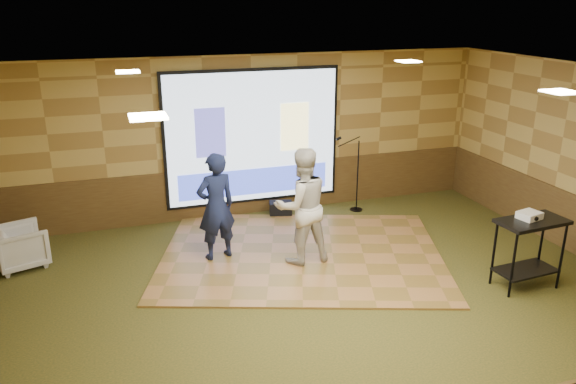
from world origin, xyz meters
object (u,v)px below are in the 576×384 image
object	(u,v)px
av_table	(530,239)
mic_stand	(354,186)
player_left	(216,207)
dance_floor	(302,254)
player_right	(302,206)
duffel_bag	(281,209)
projector_screen	(253,139)
banquet_chair	(21,246)
projector	(529,215)

from	to	relation	value
av_table	mic_stand	bearing A→B (deg)	106.55
player_left	dance_floor	bearing A→B (deg)	154.24
av_table	dance_floor	bearing A→B (deg)	143.74
player_left	av_table	bearing A→B (deg)	136.80
dance_floor	player_left	xyz separation A→B (m)	(-1.32, 0.28, 0.87)
player_right	duffel_bag	distance (m)	2.21
dance_floor	av_table	world-z (taller)	av_table
dance_floor	player_left	distance (m)	1.60
player_left	duffel_bag	xyz separation A→B (m)	(1.52, 1.51, -0.76)
duffel_bag	projector_screen	bearing A→B (deg)	148.29
player_left	av_table	xyz separation A→B (m)	(4.01, -2.25, -0.16)
dance_floor	mic_stand	xyz separation A→B (m)	(1.64, 1.59, 0.48)
player_left	duffel_bag	world-z (taller)	player_left
mic_stand	player_right	bearing A→B (deg)	-129.08
player_right	banquet_chair	distance (m)	4.36
dance_floor	player_right	bearing A→B (deg)	-111.28
projector_screen	banquet_chair	size ratio (longest dim) A/B	4.59
player_left	duffel_bag	size ratio (longest dim) A/B	4.02
player_left	av_table	distance (m)	4.60
projector_screen	dance_floor	xyz separation A→B (m)	(0.24, -2.06, -1.46)
player_left	banquet_chair	world-z (taller)	player_left
player_right	player_left	bearing A→B (deg)	-26.81
projector_screen	mic_stand	xyz separation A→B (m)	(1.88, -0.47, -0.98)
projector_screen	projector	xyz separation A→B (m)	(2.92, -3.98, -0.40)
projector	duffel_bag	size ratio (longest dim) A/B	0.69
dance_floor	av_table	xyz separation A→B (m)	(2.69, -1.98, 0.71)
banquet_chair	duffel_bag	size ratio (longest dim) A/B	1.70
projector_screen	player_left	distance (m)	2.16
projector_screen	player_left	size ratio (longest dim) A/B	1.94
projector_screen	dance_floor	bearing A→B (deg)	-83.25
dance_floor	duffel_bag	world-z (taller)	duffel_bag
player_left	projector	bearing A→B (deg)	137.32
player_left	mic_stand	xyz separation A→B (m)	(2.95, 1.31, -0.39)
player_right	projector_screen	bearing A→B (deg)	-89.81
player_right	banquet_chair	bearing A→B (deg)	-19.72
av_table	mic_stand	distance (m)	3.73
player_right	banquet_chair	size ratio (longest dim) A/B	2.52
player_left	player_right	world-z (taller)	player_right
dance_floor	player_right	size ratio (longest dim) A/B	2.44
player_left	projector	size ratio (longest dim) A/B	5.79
av_table	projector	world-z (taller)	projector
av_table	projector	size ratio (longest dim) A/B	3.47
av_table	mic_stand	xyz separation A→B (m)	(-1.06, 3.56, -0.24)
projector	projector_screen	bearing A→B (deg)	113.19
projector	player_right	bearing A→B (deg)	135.88
projector_screen	banquet_chair	world-z (taller)	projector_screen
projector	banquet_chair	size ratio (longest dim) A/B	0.41
player_left	av_table	size ratio (longest dim) A/B	1.67
av_table	banquet_chair	size ratio (longest dim) A/B	1.42
dance_floor	projector	size ratio (longest dim) A/B	15.05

